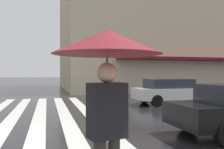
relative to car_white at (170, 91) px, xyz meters
name	(u,v)px	position (x,y,z in m)	size (l,w,h in m)	color
zebra_crossing	(40,114)	(-1.50, 6.92, -0.75)	(13.00, 4.50, 0.01)	silver
car_white	(170,91)	(0.00, 0.00, 0.00)	(1.85, 4.10, 1.41)	silver
pedestrian_approaching_kerb	(107,59)	(-9.46, 6.00, 1.11)	(1.20, 1.20, 2.04)	black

